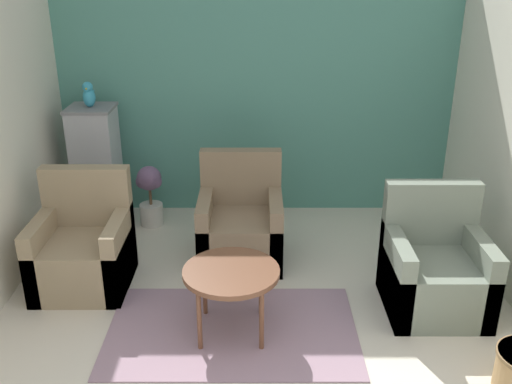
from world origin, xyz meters
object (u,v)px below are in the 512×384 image
at_px(armchair_left, 83,251).
at_px(potted_plant, 149,192).
at_px(birdcage, 96,168).
at_px(armchair_middle, 240,227).
at_px(armchair_right, 433,272).
at_px(parrot, 88,95).
at_px(coffee_table, 230,276).

bearing_deg(armchair_left, potted_plant, 73.16).
bearing_deg(birdcage, armchair_left, -82.19).
bearing_deg(armchair_left, armchair_middle, 19.41).
relative_size(armchair_left, armchair_right, 1.00).
bearing_deg(birdcage, armchair_right, -27.13).
relative_size(armchair_middle, potted_plant, 1.51).
bearing_deg(armchair_middle, armchair_right, -27.54).
bearing_deg(potted_plant, armchair_right, -31.40).
bearing_deg(parrot, birdcage, -90.00).
bearing_deg(coffee_table, armchair_right, 12.04).
relative_size(armchair_left, potted_plant, 1.51).
xyz_separation_m(coffee_table, armchair_right, (1.62, 0.34, -0.17)).
height_order(birdcage, parrot, parrot).
relative_size(birdcage, parrot, 4.94).
xyz_separation_m(armchair_right, parrot, (-3.09, 1.58, 1.08)).
bearing_deg(birdcage, coffee_table, -52.66).
xyz_separation_m(coffee_table, birdcage, (-1.47, 1.93, 0.14)).
height_order(armchair_middle, parrot, parrot).
bearing_deg(potted_plant, armchair_left, -106.84).
xyz_separation_m(armchair_left, armchair_right, (2.92, -0.35, 0.00)).
xyz_separation_m(armchair_right, potted_plant, (-2.55, 1.56, 0.05)).
xyz_separation_m(armchair_middle, potted_plant, (-0.97, 0.74, 0.05)).
bearing_deg(birdcage, potted_plant, -2.55).
height_order(coffee_table, armchair_right, armchair_right).
bearing_deg(armchair_left, coffee_table, -28.12).
relative_size(armchair_middle, birdcage, 0.77).
height_order(coffee_table, birdcage, birdcage).
relative_size(coffee_table, armchair_middle, 0.72).
distance_m(armchair_left, potted_plant, 1.26).
bearing_deg(armchair_right, parrot, 152.84).
height_order(coffee_table, armchair_left, armchair_left).
bearing_deg(coffee_table, parrot, 127.31).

